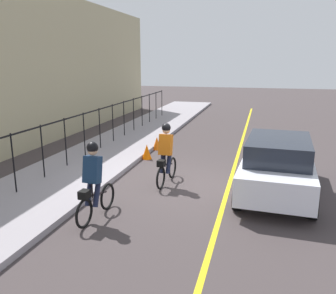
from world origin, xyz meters
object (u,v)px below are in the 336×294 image
at_px(traffic_cone_near, 157,143).
at_px(traffic_cone_far, 147,152).
at_px(cyclist_follow, 93,182).
at_px(cyclist_lead, 166,154).
at_px(patrol_sedan, 277,164).

distance_m(traffic_cone_near, traffic_cone_far, 1.48).
bearing_deg(traffic_cone_far, cyclist_follow, -174.80).
height_order(traffic_cone_near, traffic_cone_far, traffic_cone_far).
xyz_separation_m(cyclist_lead, patrol_sedan, (0.07, -3.12, -0.09)).
bearing_deg(cyclist_lead, cyclist_follow, 164.96).
relative_size(patrol_sedan, traffic_cone_near, 8.47).
distance_m(patrol_sedan, traffic_cone_near, 6.05).
height_order(patrol_sedan, traffic_cone_near, patrol_sedan).
relative_size(cyclist_lead, patrol_sedan, 0.41).
relative_size(cyclist_follow, patrol_sedan, 0.41).
height_order(cyclist_lead, traffic_cone_near, cyclist_lead).
xyz_separation_m(cyclist_follow, traffic_cone_far, (5.23, 0.48, -0.63)).
height_order(cyclist_follow, traffic_cone_near, cyclist_follow).
bearing_deg(patrol_sedan, traffic_cone_near, 52.84).
height_order(cyclist_lead, cyclist_follow, same).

